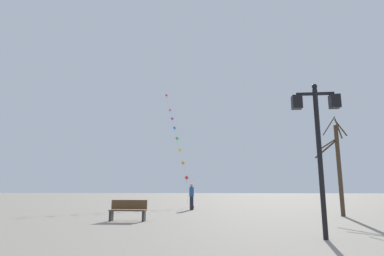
{
  "coord_description": "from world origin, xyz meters",
  "views": [
    {
      "loc": [
        -0.29,
        -0.89,
        1.38
      ],
      "look_at": [
        -2.4,
        22.3,
        5.84
      ],
      "focal_mm": 29.66,
      "sensor_mm": 36.0,
      "label": 1
    }
  ],
  "objects_px": {
    "twin_lantern_lamp_post": "(318,128)",
    "park_bench": "(128,210)",
    "kite_flyer": "(192,196)",
    "bare_tree": "(338,165)",
    "kite_train": "(176,135)"
  },
  "relations": [
    {
      "from": "twin_lantern_lamp_post",
      "to": "park_bench",
      "type": "bearing_deg",
      "value": 146.97
    },
    {
      "from": "kite_flyer",
      "to": "park_bench",
      "type": "distance_m",
      "value": 7.82
    },
    {
      "from": "park_bench",
      "to": "bare_tree",
      "type": "bearing_deg",
      "value": 18.42
    },
    {
      "from": "kite_flyer",
      "to": "twin_lantern_lamp_post",
      "type": "bearing_deg",
      "value": -173.56
    },
    {
      "from": "twin_lantern_lamp_post",
      "to": "bare_tree",
      "type": "relative_size",
      "value": 0.86
    },
    {
      "from": "kite_train",
      "to": "park_bench",
      "type": "distance_m",
      "value": 17.1
    },
    {
      "from": "twin_lantern_lamp_post",
      "to": "kite_train",
      "type": "bearing_deg",
      "value": 109.14
    },
    {
      "from": "kite_train",
      "to": "twin_lantern_lamp_post",
      "type": "bearing_deg",
      "value": -70.86
    },
    {
      "from": "kite_flyer",
      "to": "bare_tree",
      "type": "distance_m",
      "value": 9.27
    },
    {
      "from": "kite_train",
      "to": "bare_tree",
      "type": "xyz_separation_m",
      "value": [
        10.36,
        -12.66,
        -3.9
      ]
    },
    {
      "from": "twin_lantern_lamp_post",
      "to": "bare_tree",
      "type": "distance_m",
      "value": 8.48
    },
    {
      "from": "kite_flyer",
      "to": "park_bench",
      "type": "relative_size",
      "value": 1.07
    },
    {
      "from": "bare_tree",
      "to": "kite_train",
      "type": "bearing_deg",
      "value": 129.31
    },
    {
      "from": "twin_lantern_lamp_post",
      "to": "kite_train",
      "type": "distance_m",
      "value": 21.93
    },
    {
      "from": "bare_tree",
      "to": "park_bench",
      "type": "bearing_deg",
      "value": -161.85
    }
  ]
}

